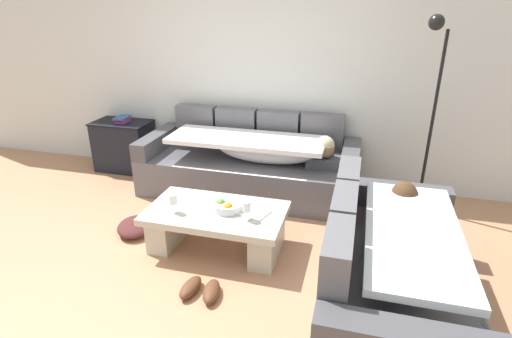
% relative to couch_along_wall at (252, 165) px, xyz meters
% --- Properties ---
extents(ground_plane, '(14.00, 14.00, 0.00)m').
position_rel_couch_along_wall_xyz_m(ground_plane, '(-0.21, -1.62, -0.33)').
color(ground_plane, '#B17B58').
extents(back_wall, '(9.00, 0.10, 2.70)m').
position_rel_couch_along_wall_xyz_m(back_wall, '(-0.21, 0.53, 1.02)').
color(back_wall, silver).
rests_on(back_wall, ground_plane).
extents(couch_along_wall, '(2.41, 0.92, 0.88)m').
position_rel_couch_along_wall_xyz_m(couch_along_wall, '(0.00, 0.00, 0.00)').
color(couch_along_wall, '#5A5960').
rests_on(couch_along_wall, ground_plane).
extents(couch_near_window, '(0.92, 1.87, 0.88)m').
position_rel_couch_along_wall_xyz_m(couch_near_window, '(1.46, -1.63, 0.01)').
color(couch_near_window, '#5A5960').
rests_on(couch_near_window, ground_plane).
extents(coffee_table, '(1.20, 0.68, 0.38)m').
position_rel_couch_along_wall_xyz_m(coffee_table, '(0.01, -1.20, -0.09)').
color(coffee_table, '#B9B8A6').
rests_on(coffee_table, ground_plane).
extents(fruit_bowl, '(0.28, 0.28, 0.10)m').
position_rel_couch_along_wall_xyz_m(fruit_bowl, '(0.10, -1.17, 0.09)').
color(fruit_bowl, silver).
rests_on(fruit_bowl, coffee_table).
extents(wine_glass_near_left, '(0.07, 0.07, 0.17)m').
position_rel_couch_along_wall_xyz_m(wine_glass_near_left, '(-0.32, -1.33, 0.17)').
color(wine_glass_near_left, silver).
rests_on(wine_glass_near_left, coffee_table).
extents(wine_glass_near_right, '(0.07, 0.07, 0.17)m').
position_rel_couch_along_wall_xyz_m(wine_glass_near_right, '(0.31, -1.29, 0.17)').
color(wine_glass_near_right, silver).
rests_on(wine_glass_near_right, coffee_table).
extents(open_magazine, '(0.33, 0.29, 0.01)m').
position_rel_couch_along_wall_xyz_m(open_magazine, '(0.32, -1.16, 0.06)').
color(open_magazine, white).
rests_on(open_magazine, coffee_table).
extents(side_cabinet, '(0.72, 0.44, 0.64)m').
position_rel_couch_along_wall_xyz_m(side_cabinet, '(-1.78, 0.23, -0.01)').
color(side_cabinet, black).
rests_on(side_cabinet, ground_plane).
extents(book_stack_on_cabinet, '(0.18, 0.22, 0.07)m').
position_rel_couch_along_wall_xyz_m(book_stack_on_cabinet, '(-1.76, 0.22, 0.35)').
color(book_stack_on_cabinet, '#72337F').
rests_on(book_stack_on_cabinet, side_cabinet).
extents(floor_lamp, '(0.33, 0.31, 1.95)m').
position_rel_couch_along_wall_xyz_m(floor_lamp, '(1.77, 0.02, 0.79)').
color(floor_lamp, black).
rests_on(floor_lamp, ground_plane).
extents(pair_of_shoes, '(0.32, 0.29, 0.09)m').
position_rel_couch_along_wall_xyz_m(pair_of_shoes, '(0.11, -1.83, -0.28)').
color(pair_of_shoes, '#59331E').
rests_on(pair_of_shoes, ground_plane).
extents(crumpled_garment, '(0.45, 0.49, 0.12)m').
position_rel_couch_along_wall_xyz_m(crumpled_garment, '(-0.84, -1.16, -0.27)').
color(crumpled_garment, '#4C2323').
rests_on(crumpled_garment, ground_plane).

